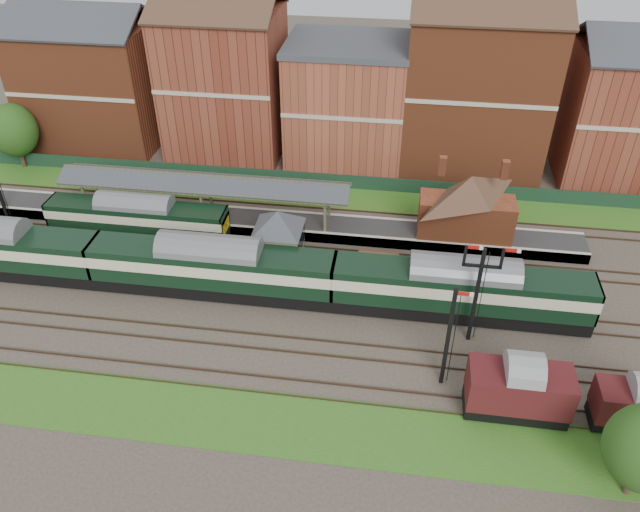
# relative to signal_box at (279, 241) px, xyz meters

# --- Properties ---
(ground) EXTENTS (160.00, 160.00, 0.00)m
(ground) POSITION_rel_signal_box_xyz_m (3.00, -3.25, -3.19)
(ground) COLOR #473D33
(ground) RESTS_ON ground
(grass_back) EXTENTS (90.00, 4.50, 0.06)m
(grass_back) POSITION_rel_signal_box_xyz_m (3.00, 12.75, -3.16)
(grass_back) COLOR #2D6619
(grass_back) RESTS_ON ground
(grass_front) EXTENTS (90.00, 5.00, 0.06)m
(grass_front) POSITION_rel_signal_box_xyz_m (3.00, -15.25, -3.16)
(grass_front) COLOR #2D6619
(grass_front) RESTS_ON ground
(fence) EXTENTS (90.00, 0.12, 1.50)m
(fence) POSITION_rel_signal_box_xyz_m (3.00, 14.75, -2.44)
(fence) COLOR #193823
(fence) RESTS_ON ground
(platform) EXTENTS (55.00, 3.40, 1.00)m
(platform) POSITION_rel_signal_box_xyz_m (-2.00, 6.50, -2.69)
(platform) COLOR #2D2D2D
(platform) RESTS_ON ground
(signal_box) EXTENTS (5.40, 5.40, 6.00)m
(signal_box) POSITION_rel_signal_box_xyz_m (0.00, 0.00, 0.00)
(signal_box) COLOR #5C694A
(signal_box) RESTS_ON ground
(brick_hut) EXTENTS (3.20, 2.64, 2.94)m
(brick_hut) POSITION_rel_signal_box_xyz_m (8.00, 0.00, -2.00)
(brick_hut) COLOR maroon
(brick_hut) RESTS_ON ground
(station_building) EXTENTS (8.10, 8.10, 5.90)m
(station_building) POSITION_rel_signal_box_xyz_m (15.00, 6.50, 0.76)
(station_building) COLOR #984826
(station_building) RESTS_ON platform
(canopy) EXTENTS (26.00, 3.89, 4.08)m
(canopy) POSITION_rel_signal_box_xyz_m (-8.00, 6.50, 1.39)
(canopy) COLOR #4D5333
(canopy) RESTS_ON platform
(semaphore_bracket) EXTENTS (3.60, 0.25, 8.18)m
(semaphore_bracket) POSITION_rel_signal_box_xyz_m (15.04, -5.75, 1.44)
(semaphore_bracket) COLOR black
(semaphore_bracket) RESTS_ON ground
(semaphore_siding) EXTENTS (1.23, 0.25, 8.00)m
(semaphore_siding) POSITION_rel_signal_box_xyz_m (13.02, -10.25, 0.96)
(semaphore_siding) COLOR black
(semaphore_siding) RESTS_ON ground
(town_backdrop) EXTENTS (69.00, 10.00, 16.00)m
(town_backdrop) POSITION_rel_signal_box_xyz_m (2.82, 21.75, 3.81)
(town_backdrop) COLOR #984826
(town_backdrop) RESTS_ON ground
(dmu_train) EXTENTS (56.93, 2.99, 4.37)m
(dmu_train) POSITION_rel_signal_box_xyz_m (-4.66, -3.25, -0.64)
(dmu_train) COLOR black
(dmu_train) RESTS_ON ground
(platform_railcar) EXTENTS (15.93, 2.52, 3.67)m
(platform_railcar) POSITION_rel_signal_box_xyz_m (-13.29, 3.25, -1.03)
(platform_railcar) COLOR black
(platform_railcar) RESTS_ON ground
(goods_van_a) EXTENTS (6.31, 2.73, 3.83)m
(goods_van_a) POSITION_rel_signal_box_xyz_m (17.49, -12.25, -1.02)
(goods_van_a) COLOR black
(goods_van_a) RESTS_ON ground
(tree_back) EXTENTS (4.80, 4.80, 7.01)m
(tree_back) POSITION_rel_signal_box_xyz_m (-30.69, 14.44, 1.05)
(tree_back) COLOR #382619
(tree_back) RESTS_ON ground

